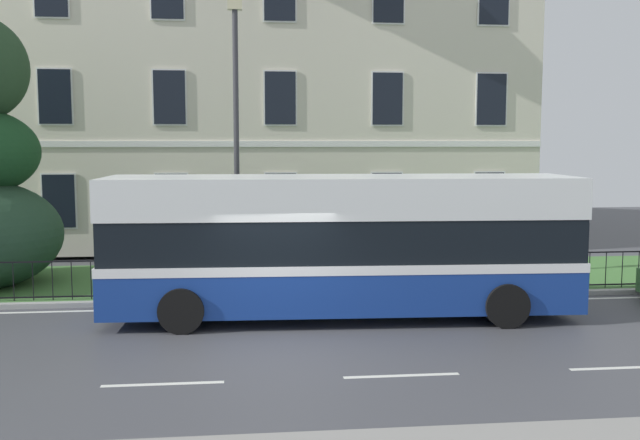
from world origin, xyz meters
TOP-DOWN VIEW (x-y plane):
  - ground_plane at (0.00, 1.00)m, footprint 60.00×56.00m
  - georgian_townhouse at (0.66, 16.66)m, footprint 18.76×11.18m
  - iron_verge_railing at (0.66, 4.40)m, footprint 19.21×0.04m
  - single_decker_bus at (1.55, 2.46)m, footprint 10.58×3.02m
  - street_lamp_post at (-0.79, 5.14)m, footprint 0.36×0.24m
  - litter_bin at (4.53, 4.77)m, footprint 0.47×0.47m

SIDE VIEW (x-z plane):
  - ground_plane at x=0.00m, z-range -0.11..0.07m
  - iron_verge_railing at x=0.66m, z-range 0.14..1.11m
  - litter_bin at x=4.53m, z-range 0.12..1.32m
  - single_decker_bus at x=1.55m, z-range 0.08..3.28m
  - street_lamp_post at x=-0.79m, z-range 0.62..8.11m
  - georgian_townhouse at x=0.66m, z-range 0.14..12.72m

